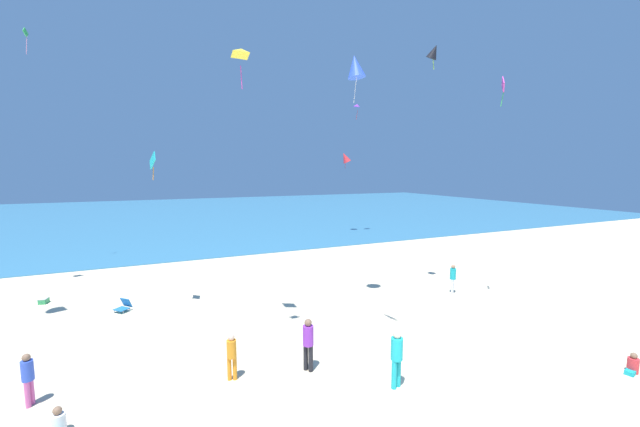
{
  "coord_description": "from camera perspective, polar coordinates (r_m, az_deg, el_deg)",
  "views": [
    {
      "loc": [
        -5.82,
        -7.22,
        6.37
      ],
      "look_at": [
        0.0,
        5.74,
        4.71
      ],
      "focal_mm": 20.82,
      "sensor_mm": 36.0,
      "label": 1
    }
  ],
  "objects": [
    {
      "name": "kite_teal",
      "position": [
        17.5,
        -24.34,
        7.37
      ],
      "size": [
        0.24,
        0.78,
        1.23
      ],
      "rotation": [
        0.0,
        0.0,
        2.07
      ],
      "color": "#1EADAD"
    },
    {
      "name": "person_5",
      "position": [
        12.09,
        -35.26,
        -24.97
      ],
      "size": [
        0.36,
        0.58,
        0.7
      ],
      "rotation": [
        0.0,
        0.0,
        4.81
      ],
      "color": "white",
      "rests_on": "ground_plane"
    },
    {
      "name": "person_3",
      "position": [
        12.31,
        -13.42,
        -20.2
      ],
      "size": [
        0.36,
        0.36,
        1.46
      ],
      "rotation": [
        0.0,
        0.0,
        4.43
      ],
      "color": "orange",
      "rests_on": "ground_plane"
    },
    {
      "name": "beach_chair_far_right",
      "position": [
        19.5,
        -27.93,
        -12.43
      ],
      "size": [
        0.82,
        0.82,
        0.58
      ],
      "rotation": [
        0.0,
        0.0,
        3.89
      ],
      "color": "#2370B2",
      "rests_on": "ground_plane"
    },
    {
      "name": "ocean_water",
      "position": [
        57.81,
        -18.25,
        0.02
      ],
      "size": [
        120.0,
        60.0,
        0.05
      ],
      "primitive_type": "cube",
      "color": "teal",
      "rests_on": "ground_plane"
    },
    {
      "name": "person_6",
      "position": [
        12.43,
        -1.83,
        -18.99
      ],
      "size": [
        0.47,
        0.47,
        1.71
      ],
      "rotation": [
        0.0,
        0.0,
        0.59
      ],
      "color": "black",
      "rests_on": "ground_plane"
    },
    {
      "name": "kite_magenta",
      "position": [
        18.63,
        26.32,
        17.25
      ],
      "size": [
        0.51,
        0.53,
        1.27
      ],
      "rotation": [
        0.0,
        0.0,
        4.06
      ],
      "color": "#DB3DA8"
    },
    {
      "name": "kite_purple",
      "position": [
        36.62,
        5.72,
        16.18
      ],
      "size": [
        0.83,
        0.71,
        1.47
      ],
      "rotation": [
        0.0,
        0.0,
        3.47
      ],
      "color": "purple"
    },
    {
      "name": "kite_red",
      "position": [
        37.24,
        3.91,
        8.59
      ],
      "size": [
        1.26,
        0.99,
        1.7
      ],
      "rotation": [
        0.0,
        0.0,
        1.39
      ],
      "color": "red"
    },
    {
      "name": "kite_yellow",
      "position": [
        14.59,
        -11.99,
        23.05
      ],
      "size": [
        0.82,
        0.88,
        1.45
      ],
      "rotation": [
        0.0,
        0.0,
        2.11
      ],
      "color": "yellow"
    },
    {
      "name": "kite_blue",
      "position": [
        17.3,
        5.47,
        21.56
      ],
      "size": [
        1.21,
        1.19,
        2.05
      ],
      "rotation": [
        0.0,
        0.0,
        0.88
      ],
      "color": "blue"
    },
    {
      "name": "person_2",
      "position": [
        11.79,
        11.7,
        -20.49
      ],
      "size": [
        0.43,
        0.43,
        1.75
      ],
      "rotation": [
        0.0,
        0.0,
        1.85
      ],
      "color": "#19ADB2",
      "rests_on": "ground_plane"
    },
    {
      "name": "kite_green",
      "position": [
        30.52,
        -38.5,
        20.79
      ],
      "size": [
        0.16,
        0.57,
        1.57
      ],
      "rotation": [
        0.0,
        0.0,
        1.2
      ],
      "color": "green"
    },
    {
      "name": "ground_plane",
      "position": [
        19.26,
        -5.33,
        -12.68
      ],
      "size": [
        120.0,
        120.0,
        0.0
      ],
      "primitive_type": "plane",
      "color": "beige"
    },
    {
      "name": "person_0",
      "position": [
        13.46,
        -38.28,
        -19.01
      ],
      "size": [
        0.37,
        0.37,
        1.48
      ],
      "rotation": [
        0.0,
        0.0,
        2.83
      ],
      "color": "#D8599E",
      "rests_on": "ground_plane"
    },
    {
      "name": "cooler_box",
      "position": [
        22.63,
        -36.74,
        -10.68
      ],
      "size": [
        0.42,
        0.5,
        0.27
      ],
      "rotation": [
        0.0,
        0.0,
        4.48
      ],
      "color": "#339956",
      "rests_on": "ground_plane"
    },
    {
      "name": "person_4",
      "position": [
        16.03,
        40.18,
        -17.43
      ],
      "size": [
        0.56,
        0.37,
        0.65
      ],
      "rotation": [
        0.0,
        0.0,
        3.33
      ],
      "color": "red",
      "rests_on": "ground_plane"
    },
    {
      "name": "kite_black",
      "position": [
        20.27,
        17.09,
        22.67
      ],
      "size": [
        0.79,
        0.9,
        1.23
      ],
      "rotation": [
        0.0,
        0.0,
        0.43
      ],
      "color": "black"
    },
    {
      "name": "person_1",
      "position": [
        20.67,
        19.74,
        -9.14
      ],
      "size": [
        0.43,
        0.43,
        1.52
      ],
      "rotation": [
        0.0,
        0.0,
        5.41
      ],
      "color": "white",
      "rests_on": "ground_plane"
    }
  ]
}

